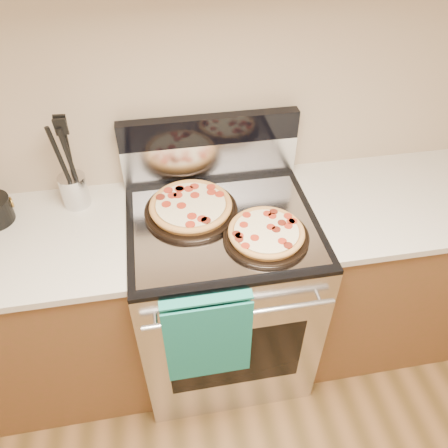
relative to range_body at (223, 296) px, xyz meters
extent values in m
plane|color=#C6AA8F|center=(0.00, 0.35, 0.90)|extent=(4.00, 0.00, 4.00)
cube|color=#B7B7BC|center=(0.00, 0.00, 0.00)|extent=(0.76, 0.68, 0.90)
cube|color=black|center=(0.00, -0.34, 0.00)|extent=(0.56, 0.01, 0.40)
cube|color=black|center=(0.00, 0.00, 0.46)|extent=(0.76, 0.68, 0.02)
cube|color=silver|center=(0.00, 0.31, 0.56)|extent=(0.76, 0.06, 0.18)
cube|color=black|center=(0.00, 0.31, 0.71)|extent=(0.76, 0.06, 0.12)
cylinder|color=silver|center=(0.00, -0.38, 0.35)|extent=(0.70, 0.03, 0.03)
cube|color=gray|center=(0.00, -0.03, 0.47)|extent=(0.70, 0.55, 0.01)
cube|color=brown|center=(-0.88, 0.03, -0.01)|extent=(1.00, 0.62, 0.88)
cube|color=brown|center=(0.88, 0.03, -0.01)|extent=(1.00, 0.62, 0.88)
cube|color=beige|center=(0.88, 0.03, 0.45)|extent=(1.02, 0.64, 0.03)
cylinder|color=silver|center=(-0.58, 0.23, 0.53)|extent=(0.12, 0.12, 0.14)
camera|label=1|loc=(-0.22, -1.29, 1.62)|focal=35.00mm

